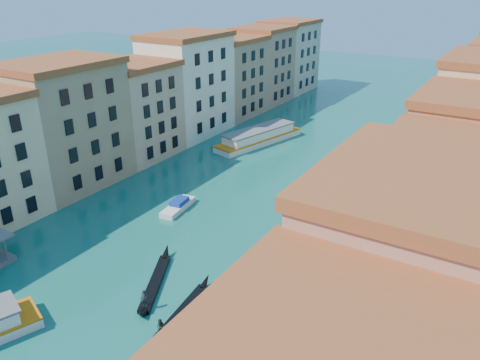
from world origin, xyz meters
name	(u,v)px	position (x,y,z in m)	size (l,w,h in m)	color
left_bank_palazzos	(169,94)	(-26.00, 64.68, 9.71)	(12.80, 128.40, 21.00)	beige
right_bank_palazzos	(474,141)	(30.00, 65.00, 9.75)	(12.80, 128.40, 21.00)	#9D433E
quay	(408,188)	(22.00, 65.00, 0.50)	(4.00, 140.00, 1.00)	gray
restaurant_awnings	(298,334)	(22.19, 23.00, 2.99)	(3.20, 44.55, 3.12)	maroon
mooring_poles_right	(294,301)	(19.10, 28.80, 1.30)	(1.44, 54.24, 3.20)	brown
vaporetto_far	(259,136)	(-9.68, 72.75, 1.40)	(9.77, 21.51, 3.12)	white
gondola_fore	(155,281)	(3.98, 24.96, 0.45)	(7.00, 12.40, 2.68)	black
gondola_right	(181,311)	(9.57, 22.42, 0.46)	(2.36, 11.95, 2.38)	black
gondola_far	(324,221)	(14.65, 48.01, 0.31)	(1.22, 10.75, 1.52)	black
motorboat_mid	(178,206)	(-5.28, 40.78, 0.55)	(3.10, 7.10, 1.42)	silver
motorboat_far	(363,137)	(7.95, 86.09, 0.57)	(4.61, 7.42, 1.47)	silver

